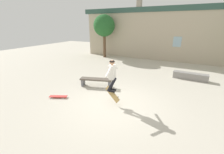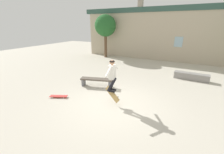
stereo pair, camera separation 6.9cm
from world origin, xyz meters
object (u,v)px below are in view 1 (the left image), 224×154
at_px(skater, 112,73).
at_px(tree_left, 104,26).
at_px(skate_ledge, 190,76).
at_px(skateboard_flipping, 112,94).
at_px(skateboard_resting, 58,96).
at_px(park_bench, 96,81).

bearing_deg(skater, tree_left, 114.95).
bearing_deg(skate_ledge, skater, -118.35).
distance_m(skate_ledge, skateboard_flipping, 5.96).
xyz_separation_m(skater, skateboard_resting, (-2.59, -0.68, -1.37)).
xyz_separation_m(park_bench, skateboard_resting, (-0.89, -2.03, -0.28)).
bearing_deg(skateboard_resting, park_bench, -138.31).
height_order(skateboard_flipping, skateboard_resting, skateboard_flipping).
height_order(tree_left, park_bench, tree_left).
relative_size(park_bench, skateboard_resting, 2.15).
relative_size(skateboard_flipping, skateboard_resting, 0.97).
xyz_separation_m(skateboard_flipping, skateboard_resting, (-2.61, -0.65, -0.41)).
height_order(skate_ledge, skater, skater).
height_order(park_bench, skateboard_resting, park_bench).
bearing_deg(skateboard_resting, skater, 169.97).
height_order(skater, skateboard_resting, skater).
bearing_deg(tree_left, skater, -58.69).
height_order(skate_ledge, skateboard_flipping, skateboard_flipping).
height_order(park_bench, skate_ledge, park_bench).
relative_size(park_bench, skate_ledge, 0.90).
xyz_separation_m(park_bench, skater, (1.70, -1.35, 1.09)).
relative_size(skate_ledge, skater, 1.48).
bearing_deg(tree_left, skateboard_flipping, -58.64).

